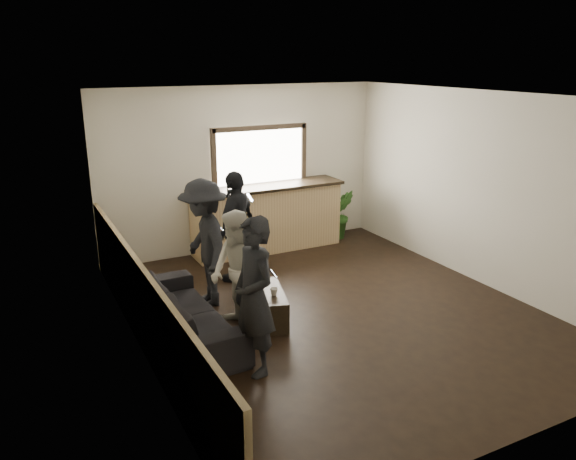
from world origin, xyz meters
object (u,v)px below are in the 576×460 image
sofa (184,313)px  person_c (204,244)px  coffee_table (263,306)px  person_b (237,273)px  person_d (237,226)px  potted_plant (340,214)px  person_a (254,297)px  bar_counter (267,214)px  cup_b (274,292)px  cup_a (249,284)px

sofa → person_c: size_ratio=1.24×
coffee_table → person_b: (-0.38, -0.08, 0.55)m
person_c → person_d: 0.97m
potted_plant → person_b: size_ratio=0.61×
sofa → person_a: size_ratio=1.26×
bar_counter → cup_b: (-1.16, -2.69, -0.19)m
person_d → bar_counter: bearing=-175.5°
cup_a → person_d: bearing=74.3°
person_a → person_c: bearing=172.2°
potted_plant → bar_counter: bearing=178.2°
person_d → person_b: bearing=25.2°
bar_counter → person_b: bar_counter is taller
cup_b → sofa: bearing=169.6°
cup_b → potted_plant: potted_plant is taller
sofa → person_d: 1.99m
cup_b → person_c: 1.20m
bar_counter → potted_plant: bearing=-1.8°
sofa → coffee_table: 1.03m
sofa → person_b: 0.79m
person_a → person_b: bearing=163.7°
cup_b → person_c: person_c is taller
person_b → coffee_table: bearing=95.4°
cup_a → cup_b: cup_b is taller
cup_a → potted_plant: (2.81, 2.27, 0.01)m
coffee_table → cup_b: 0.31m
sofa → cup_a: 0.95m
cup_a → cup_b: 0.41m
person_d → cup_a: bearing=31.7°
coffee_table → potted_plant: size_ratio=0.99×
person_c → person_d: bearing=135.9°
bar_counter → sofa: size_ratio=1.25×
cup_b → person_d: person_d is taller
person_a → person_d: (0.82, 2.50, -0.02)m
person_b → person_c: person_c is taller
potted_plant → person_c: person_c is taller
cup_a → person_d: person_d is taller
person_b → person_d: person_d is taller
cup_a → person_b: person_b is taller
potted_plant → person_a: bearing=-133.1°
cup_b → person_b: size_ratio=0.07×
potted_plant → person_d: bearing=-157.7°
cup_b → person_d: 1.69m
person_a → sofa: bearing=-161.7°
cup_b → person_c: size_ratio=0.06×
person_d → person_a: bearing=29.1°
cup_a → person_a: person_a is taller
cup_b → potted_plant: size_ratio=0.11×
sofa → person_b: person_b is taller
person_b → cup_a: bearing=128.9°
person_c → cup_b: bearing=33.1°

